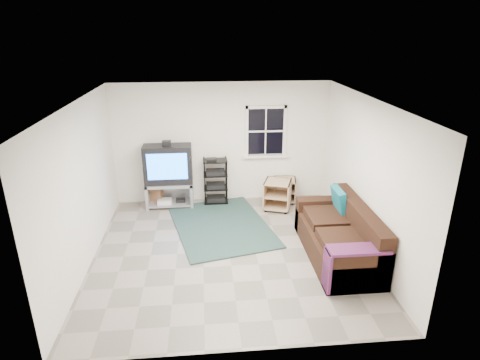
{
  "coord_description": "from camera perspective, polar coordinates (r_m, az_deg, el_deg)",
  "views": [
    {
      "loc": [
        -0.37,
        -6.04,
        3.64
      ],
      "look_at": [
        0.22,
        0.4,
        1.17
      ],
      "focal_mm": 30.0,
      "sensor_mm": 36.0,
      "label": 1
    }
  ],
  "objects": [
    {
      "name": "room",
      "position": [
        8.68,
        3.66,
        6.46
      ],
      "size": [
        4.6,
        4.62,
        4.6
      ],
      "color": "gray",
      "rests_on": "ground"
    },
    {
      "name": "av_rack",
      "position": [
        8.74,
        -3.48,
        -0.55
      ],
      "size": [
        0.51,
        0.37,
        1.02
      ],
      "color": "black",
      "rests_on": "ground"
    },
    {
      "name": "side_table_right",
      "position": [
        8.94,
        6.33,
        -1.13
      ],
      "size": [
        0.55,
        0.55,
        0.54
      ],
      "rotation": [
        0.0,
        0.0,
        -0.18
      ],
      "color": "tan",
      "rests_on": "ground"
    },
    {
      "name": "sofa",
      "position": [
        6.97,
        14.03,
        -7.95
      ],
      "size": [
        0.96,
        2.16,
        0.99
      ],
      "color": "black",
      "rests_on": "ground"
    },
    {
      "name": "tv_unit",
      "position": [
        8.59,
        -10.13,
        1.29
      ],
      "size": [
        0.99,
        0.5,
        1.46
      ],
      "color": "#95959D",
      "rests_on": "ground"
    },
    {
      "name": "side_table_left",
      "position": [
        8.55,
        5.39,
        -1.9
      ],
      "size": [
        0.68,
        0.68,
        0.63
      ],
      "rotation": [
        0.0,
        0.0,
        -0.34
      ],
      "color": "tan",
      "rests_on": "ground"
    },
    {
      "name": "paper_bag",
      "position": [
        8.95,
        -11.85,
        -2.1
      ],
      "size": [
        0.34,
        0.27,
        0.42
      ],
      "primitive_type": "cube",
      "rotation": [
        0.0,
        0.0,
        -0.32
      ],
      "color": "brown",
      "rests_on": "ground"
    },
    {
      "name": "shag_rug",
      "position": [
        7.89,
        -2.68,
        -6.47
      ],
      "size": [
        2.2,
        2.68,
        0.03
      ],
      "primitive_type": "cube",
      "rotation": [
        0.0,
        0.0,
        0.23
      ],
      "color": "black",
      "rests_on": "ground"
    }
  ]
}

